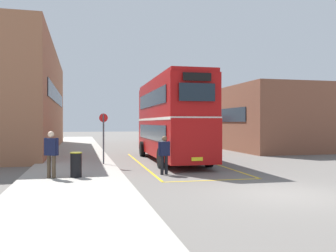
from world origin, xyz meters
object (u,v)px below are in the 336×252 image
Objects in this scene: double_decker_bus at (171,118)px; pedestrian_boarding at (164,152)px; pedestrian_waiting_near at (51,151)px; bus_stop_sign at (104,134)px; litter_bin at (76,165)px; single_deck_bus at (169,128)px.

pedestrian_boarding is (-1.65, -5.28, -1.55)m from double_decker_bus.
bus_stop_sign reaches higher than pedestrian_waiting_near.
bus_stop_sign is at bearing 72.88° from litter_bin.
bus_stop_sign is (-2.37, 3.45, 0.73)m from pedestrian_boarding.
single_deck_bus is (4.23, 17.62, -0.87)m from double_decker_bus.
single_deck_bus is 3.42× the size of bus_stop_sign.
pedestrian_waiting_near is 1.84× the size of litter_bin.
pedestrian_boarding is at bearing -104.40° from single_deck_bus.
single_deck_bus is at bearing 66.22° from pedestrian_waiting_near.
single_deck_bus is 9.11× the size of litter_bin.
double_decker_bus is 18.15m from single_deck_bus.
bus_stop_sign is (2.22, 4.30, 0.51)m from pedestrian_waiting_near.
pedestrian_waiting_near is 0.69× the size of bus_stop_sign.
bus_stop_sign is at bearing -112.98° from single_deck_bus.
double_decker_bus is 5.92× the size of pedestrian_waiting_near.
double_decker_bus is 10.92× the size of litter_bin.
double_decker_bus is 1.20× the size of single_deck_bus.
pedestrian_waiting_near is at bearing -113.78° from single_deck_bus.
single_deck_bus is at bearing 75.60° from pedestrian_boarding.
pedestrian_boarding is at bearing -55.51° from bus_stop_sign.
double_decker_bus is at bearing 24.48° from bus_stop_sign.
double_decker_bus is at bearing 44.52° from pedestrian_waiting_near.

